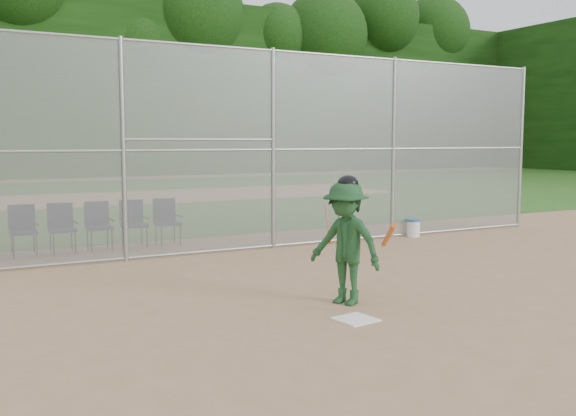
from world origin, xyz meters
name	(u,v)px	position (x,y,z in m)	size (l,w,h in m)	color
ground	(380,311)	(0.00, 0.00, 0.00)	(100.00, 100.00, 0.00)	tan
grass_strip	(93,199)	(0.00, 18.00, 0.01)	(100.00, 100.00, 0.00)	#295C1B
dirt_patch_far	(93,199)	(0.00, 18.00, 0.01)	(24.00, 24.00, 0.00)	tan
backstop_fence	(227,146)	(0.00, 5.00, 2.07)	(16.09, 0.09, 4.00)	gray
treeline	(78,56)	(0.00, 20.00, 5.50)	(81.00, 60.00, 11.00)	black
home_plate	(356,319)	(-0.51, -0.19, 0.01)	(0.45, 0.45, 0.02)	white
batter_at_plate	(346,242)	(-0.18, 0.54, 0.84)	(1.11, 1.38, 1.73)	#1D4824
water_cooler	(413,228)	(4.51, 4.88, 0.20)	(0.31, 0.31, 0.40)	white
spare_bats	(340,223)	(2.64, 5.06, 0.41)	(0.66, 0.36, 0.83)	#D84C14
chair_3	(23,231)	(-3.58, 6.41, 0.48)	(0.54, 0.52, 0.96)	#0E1934
chair_4	(62,229)	(-2.87, 6.41, 0.48)	(0.54, 0.52, 0.96)	#0E1934
chair_5	(99,226)	(-2.17, 6.41, 0.48)	(0.54, 0.52, 0.96)	#0E1934
chair_6	(134,224)	(-1.47, 6.41, 0.48)	(0.54, 0.52, 0.96)	#0E1934
chair_7	(168,222)	(-0.77, 6.41, 0.48)	(0.54, 0.52, 0.96)	#0E1934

